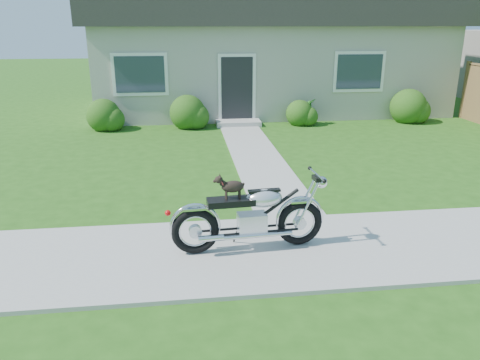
# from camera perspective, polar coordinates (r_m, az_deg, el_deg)

# --- Properties ---
(ground) EXTENTS (80.00, 80.00, 0.00)m
(ground) POSITION_cam_1_polar(r_m,az_deg,el_deg) (7.44, 19.73, -7.22)
(ground) COLOR #235114
(ground) RESTS_ON ground
(sidewalk) EXTENTS (24.00, 2.20, 0.04)m
(sidewalk) POSITION_cam_1_polar(r_m,az_deg,el_deg) (7.43, 19.75, -7.08)
(sidewalk) COLOR #9E9B93
(sidewalk) RESTS_ON ground
(walkway) EXTENTS (1.20, 8.00, 0.03)m
(walkway) POSITION_cam_1_polar(r_m,az_deg,el_deg) (11.49, 1.94, 3.01)
(walkway) COLOR #9E9B93
(walkway) RESTS_ON ground
(house) EXTENTS (12.60, 7.03, 4.50)m
(house) POSITION_cam_1_polar(r_m,az_deg,el_deg) (18.24, 3.32, 15.60)
(house) COLOR #B2AFA1
(house) RESTS_ON ground
(shrub_row) EXTENTS (10.81, 1.17, 1.17)m
(shrub_row) POSITION_cam_1_polar(r_m,az_deg,el_deg) (14.89, 2.86, 8.35)
(shrub_row) COLOR #285115
(shrub_row) RESTS_ON ground
(potted_plant_left) EXTENTS (0.85, 0.81, 0.74)m
(potted_plant_left) POSITION_cam_1_polar(r_m,az_deg,el_deg) (14.74, -6.69, 7.78)
(potted_plant_left) COLOR #1C5115
(potted_plant_left) RESTS_ON ground
(potted_plant_right) EXTENTS (0.62, 0.62, 0.82)m
(potted_plant_right) POSITION_cam_1_polar(r_m,az_deg,el_deg) (15.27, 8.54, 8.25)
(potted_plant_right) COLOR #22611A
(potted_plant_right) RESTS_ON ground
(motorcycle_with_dog) EXTENTS (2.22, 0.60, 1.11)m
(motorcycle_with_dog) POSITION_cam_1_polar(r_m,az_deg,el_deg) (6.55, 1.46, -4.42)
(motorcycle_with_dog) COLOR black
(motorcycle_with_dog) RESTS_ON sidewalk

